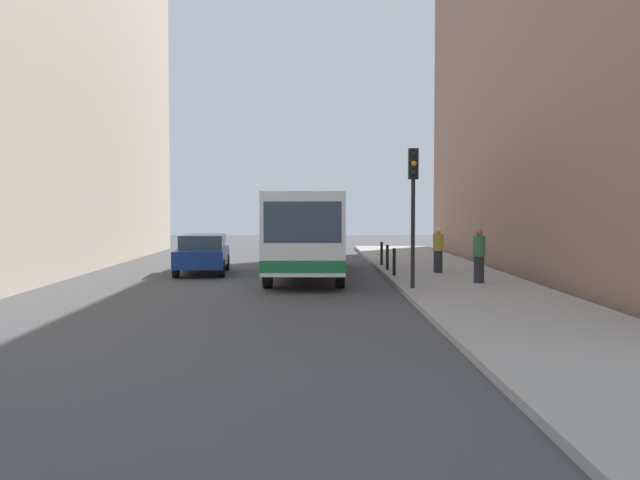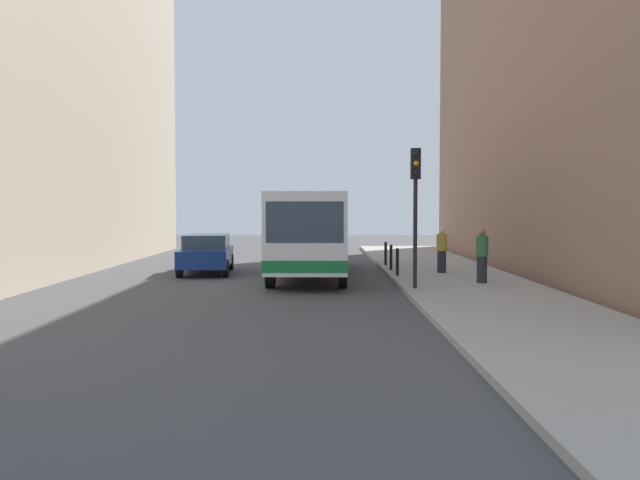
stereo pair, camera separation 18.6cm
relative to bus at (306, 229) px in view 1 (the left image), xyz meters
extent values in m
plane|color=#424244|center=(-0.39, -2.77, -1.73)|extent=(80.00, 80.00, 0.00)
cube|color=#9E9991|center=(5.01, -2.77, -1.65)|extent=(4.40, 40.00, 0.15)
cube|color=#936B56|center=(11.11, 1.23, 7.23)|extent=(7.00, 32.00, 17.91)
cube|color=white|center=(0.00, -0.11, 0.02)|extent=(2.65, 11.03, 2.50)
cube|color=#197238|center=(0.00, -0.11, -0.93)|extent=(2.67, 11.05, 0.36)
cube|color=#2D3D4C|center=(-0.07, -5.59, 0.37)|extent=(2.26, 0.09, 1.20)
cube|color=#2D3D4C|center=(0.01, 0.39, 0.37)|extent=(2.64, 9.43, 1.00)
cylinder|color=black|center=(1.08, -4.02, -1.23)|extent=(0.29, 1.00, 1.00)
cylinder|color=black|center=(-1.18, -3.99, -1.23)|extent=(0.29, 1.00, 1.00)
cylinder|color=black|center=(1.18, 3.78, -1.23)|extent=(0.29, 1.00, 1.00)
cylinder|color=black|center=(-1.08, 3.81, -1.23)|extent=(0.29, 1.00, 1.00)
cube|color=navy|center=(-3.96, 0.90, -1.09)|extent=(2.08, 4.51, 0.64)
cube|color=#2D3D4C|center=(-3.97, 1.05, -0.51)|extent=(1.75, 2.56, 0.52)
cylinder|color=black|center=(-3.05, -0.55, -1.41)|extent=(0.26, 0.65, 0.64)
cylinder|color=black|center=(-4.69, -0.65, -1.41)|extent=(0.26, 0.65, 0.64)
cylinder|color=black|center=(-3.24, 2.45, -1.41)|extent=(0.26, 0.65, 0.64)
cylinder|color=black|center=(-4.88, 2.34, -1.41)|extent=(0.26, 0.65, 0.64)
cylinder|color=black|center=(3.16, -5.36, 0.02)|extent=(0.12, 0.12, 3.20)
cube|color=black|center=(3.16, -5.36, 2.07)|extent=(0.28, 0.24, 0.90)
sphere|color=black|center=(3.16, -5.49, 2.35)|extent=(0.16, 0.16, 0.16)
sphere|color=orange|center=(3.16, -5.49, 2.07)|extent=(0.16, 0.16, 0.16)
sphere|color=black|center=(3.16, -5.49, 1.79)|extent=(0.16, 0.16, 0.16)
cylinder|color=black|center=(3.06, -1.49, -1.10)|extent=(0.11, 0.11, 0.95)
cylinder|color=black|center=(3.06, 0.75, -1.10)|extent=(0.11, 0.11, 0.95)
cylinder|color=black|center=(3.06, 2.99, -1.10)|extent=(0.11, 0.11, 0.95)
cylinder|color=#26262D|center=(5.47, -3.88, -1.16)|extent=(0.32, 0.32, 0.84)
cylinder|color=#336B3F|center=(5.47, -3.88, -0.42)|extent=(0.38, 0.38, 0.65)
sphere|color=#8C6647|center=(5.47, -3.88, 0.02)|extent=(0.23, 0.23, 0.23)
cylinder|color=#26262D|center=(4.80, -0.36, -1.18)|extent=(0.32, 0.32, 0.79)
cylinder|color=gold|center=(4.80, -0.36, -0.48)|extent=(0.38, 0.38, 0.61)
sphere|color=beige|center=(4.80, -0.36, -0.06)|extent=(0.22, 0.22, 0.22)
camera|label=1|loc=(0.18, -26.40, 0.83)|focal=40.37mm
camera|label=2|loc=(0.37, -26.40, 0.83)|focal=40.37mm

